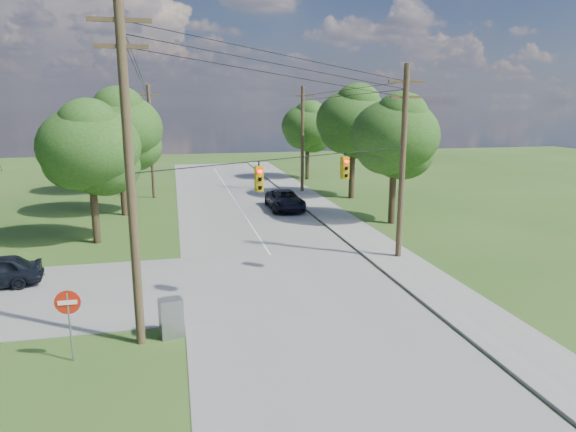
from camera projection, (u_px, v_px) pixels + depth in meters
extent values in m
plane|color=#2D4F1A|center=(268.00, 335.00, 19.25)|extent=(140.00, 140.00, 0.00)
cube|color=gray|center=(290.00, 285.00, 24.43)|extent=(10.00, 100.00, 0.03)
cube|color=#99968F|center=(419.00, 274.00, 25.85)|extent=(2.60, 100.00, 0.12)
cylinder|color=brown|center=(130.00, 179.00, 17.34)|extent=(0.32, 0.32, 12.00)
cube|color=brown|center=(119.00, 20.00, 16.23)|extent=(2.00, 0.12, 0.14)
cube|color=brown|center=(121.00, 46.00, 16.41)|extent=(1.70, 0.12, 0.14)
cylinder|color=brown|center=(402.00, 165.00, 27.62)|extent=(0.32, 0.32, 10.50)
cube|color=brown|center=(406.00, 81.00, 26.67)|extent=(2.00, 0.12, 0.14)
cube|color=brown|center=(406.00, 97.00, 26.85)|extent=(1.70, 0.12, 0.14)
cylinder|color=brown|center=(302.00, 140.00, 48.63)|extent=(0.32, 0.32, 10.00)
cube|color=brown|center=(303.00, 96.00, 47.73)|extent=(2.00, 0.12, 0.14)
cylinder|color=brown|center=(151.00, 143.00, 45.67)|extent=(0.32, 0.32, 10.00)
cube|color=brown|center=(149.00, 95.00, 44.77)|extent=(2.00, 0.12, 0.14)
cylinder|color=black|center=(298.00, 58.00, 21.45)|extent=(13.52, 7.63, 1.53)
cylinder|color=black|center=(298.00, 68.00, 21.54)|extent=(13.52, 7.63, 1.53)
cylinder|color=black|center=(298.00, 78.00, 21.63)|extent=(13.52, 7.63, 1.53)
cylinder|color=black|center=(340.00, 91.00, 37.20)|extent=(0.03, 22.00, 0.53)
cylinder|color=black|center=(141.00, 75.00, 30.50)|extent=(0.43, 29.60, 2.03)
cylinder|color=black|center=(340.00, 96.00, 37.29)|extent=(0.03, 22.00, 0.53)
cylinder|color=black|center=(141.00, 82.00, 30.59)|extent=(0.43, 29.60, 2.03)
cylinder|color=black|center=(297.00, 157.00, 22.36)|extent=(13.52, 7.63, 0.04)
cube|color=gold|center=(259.00, 179.00, 20.98)|extent=(0.32, 0.22, 1.05)
sphere|color=#FF0C05|center=(260.00, 171.00, 20.77)|extent=(0.17, 0.17, 0.17)
cube|color=gold|center=(258.00, 178.00, 21.21)|extent=(0.32, 0.22, 1.05)
sphere|color=#FF0C05|center=(258.00, 169.00, 21.27)|extent=(0.17, 0.17, 0.17)
cube|color=gold|center=(346.00, 168.00, 24.42)|extent=(0.32, 0.22, 1.05)
sphere|color=#FF0C05|center=(347.00, 161.00, 24.21)|extent=(0.17, 0.17, 0.17)
cube|color=gold|center=(344.00, 167.00, 24.65)|extent=(0.32, 0.22, 1.05)
sphere|color=#FF0C05|center=(343.00, 160.00, 24.71)|extent=(0.17, 0.17, 0.17)
cylinder|color=#463523|center=(95.00, 218.00, 31.49)|extent=(0.45, 0.45, 3.15)
ellipsoid|color=#1E4615|center=(89.00, 147.00, 30.54)|extent=(6.00, 6.00, 4.92)
cylinder|color=#463523|center=(124.00, 193.00, 39.28)|extent=(0.50, 0.50, 3.50)
ellipsoid|color=#1E4615|center=(119.00, 129.00, 38.23)|extent=(6.40, 6.40, 5.25)
cylinder|color=#463523|center=(111.00, 177.00, 48.40)|extent=(0.48, 0.47, 3.32)
ellipsoid|color=#1E4615|center=(107.00, 127.00, 47.40)|extent=(6.00, 6.00, 4.92)
cylinder|color=#463523|center=(392.00, 200.00, 36.68)|extent=(0.48, 0.48, 3.32)
ellipsoid|color=#1E4615|center=(395.00, 135.00, 35.68)|extent=(6.20, 6.20, 5.08)
cylinder|color=#463523|center=(352.00, 178.00, 46.27)|extent=(0.52, 0.52, 3.67)
ellipsoid|color=#1E4615|center=(353.00, 121.00, 45.16)|extent=(6.60, 6.60, 5.41)
cylinder|color=#463523|center=(307.00, 165.00, 57.55)|extent=(0.45, 0.45, 3.15)
ellipsoid|color=#1E4615|center=(308.00, 126.00, 56.60)|extent=(5.80, 5.80, 4.76)
imported|color=black|center=(285.00, 200.00, 41.43)|extent=(2.61, 5.57, 1.54)
cube|color=gray|center=(171.00, 318.00, 19.00)|extent=(0.93, 0.76, 1.49)
cylinder|color=gray|center=(70.00, 327.00, 17.10)|extent=(0.07, 0.07, 2.43)
cylinder|color=red|center=(68.00, 302.00, 16.91)|extent=(0.84, 0.04, 0.84)
cube|color=white|center=(67.00, 303.00, 16.88)|extent=(0.61, 0.04, 0.14)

